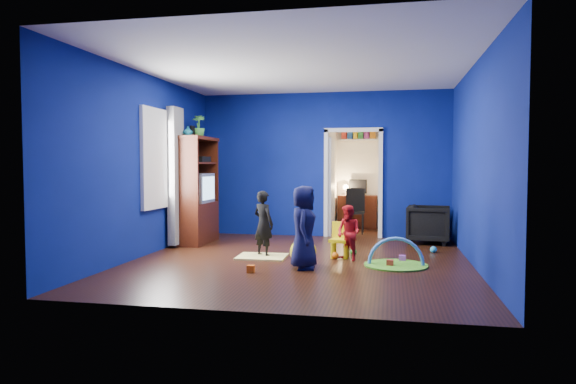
% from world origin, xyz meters
% --- Properties ---
extents(floor, '(5.00, 5.50, 0.01)m').
position_xyz_m(floor, '(0.00, 0.00, 0.00)').
color(floor, black).
rests_on(floor, ground).
extents(ceiling, '(5.00, 5.50, 0.01)m').
position_xyz_m(ceiling, '(0.00, 0.00, 2.90)').
color(ceiling, white).
rests_on(ceiling, wall_back).
extents(wall_back, '(5.00, 0.02, 2.90)m').
position_xyz_m(wall_back, '(0.00, 2.75, 1.45)').
color(wall_back, navy).
rests_on(wall_back, floor).
extents(wall_front, '(5.00, 0.02, 2.90)m').
position_xyz_m(wall_front, '(0.00, -2.75, 1.45)').
color(wall_front, navy).
rests_on(wall_front, floor).
extents(wall_left, '(0.02, 5.50, 2.90)m').
position_xyz_m(wall_left, '(-2.50, 0.00, 1.45)').
color(wall_left, navy).
rests_on(wall_left, floor).
extents(wall_right, '(0.02, 5.50, 2.90)m').
position_xyz_m(wall_right, '(2.50, 0.00, 1.45)').
color(wall_right, navy).
rests_on(wall_right, floor).
extents(alcove, '(1.00, 1.75, 2.50)m').
position_xyz_m(alcove, '(0.60, 3.62, 1.25)').
color(alcove, silver).
rests_on(alcove, floor).
extents(armchair, '(0.85, 0.83, 0.70)m').
position_xyz_m(armchair, '(2.03, 2.20, 0.35)').
color(armchair, black).
rests_on(armchair, floor).
extents(child_black, '(0.45, 0.41, 1.04)m').
position_xyz_m(child_black, '(-0.62, 0.25, 0.52)').
color(child_black, black).
rests_on(child_black, floor).
extents(child_navy, '(0.42, 0.60, 1.16)m').
position_xyz_m(child_navy, '(0.16, -0.56, 0.58)').
color(child_navy, '#0F1938').
rests_on(child_navy, floor).
extents(toddler_red, '(0.52, 0.50, 0.84)m').
position_xyz_m(toddler_red, '(0.72, 0.19, 0.42)').
color(toddler_red, red).
rests_on(toddler_red, floor).
extents(vase, '(0.21, 0.21, 0.18)m').
position_xyz_m(vase, '(-2.22, 1.10, 2.05)').
color(vase, '#0D566E').
rests_on(vase, tv_armoire).
extents(potted_plant, '(0.29, 0.29, 0.43)m').
position_xyz_m(potted_plant, '(-2.22, 1.62, 2.17)').
color(potted_plant, '#388B32').
rests_on(potted_plant, tv_armoire).
extents(tv_armoire, '(0.58, 1.14, 1.96)m').
position_xyz_m(tv_armoire, '(-2.22, 1.40, 0.98)').
color(tv_armoire, '#42100B').
rests_on(tv_armoire, floor).
extents(crt_tv, '(0.46, 0.70, 0.54)m').
position_xyz_m(crt_tv, '(-2.18, 1.40, 1.02)').
color(crt_tv, silver).
rests_on(crt_tv, tv_armoire).
extents(yellow_blanket, '(0.77, 0.62, 0.03)m').
position_xyz_m(yellow_blanket, '(-0.62, 0.15, 0.01)').
color(yellow_blanket, '#F2E07A').
rests_on(yellow_blanket, floor).
extents(hopper_ball, '(0.38, 0.38, 0.38)m').
position_xyz_m(hopper_ball, '(0.11, -0.31, 0.19)').
color(hopper_ball, yellow).
rests_on(hopper_ball, floor).
extents(kid_chair, '(0.34, 0.34, 0.50)m').
position_xyz_m(kid_chair, '(0.57, 0.39, 0.25)').
color(kid_chair, yellow).
rests_on(kid_chair, floor).
extents(play_mat, '(0.90, 0.90, 0.02)m').
position_xyz_m(play_mat, '(1.42, -0.11, 0.01)').
color(play_mat, green).
rests_on(play_mat, floor).
extents(toy_arch, '(0.81, 0.06, 0.80)m').
position_xyz_m(toy_arch, '(1.42, -0.11, 0.02)').
color(toy_arch, '#3F8CD8').
rests_on(toy_arch, floor).
extents(window_left, '(0.03, 0.95, 1.55)m').
position_xyz_m(window_left, '(-2.48, 0.35, 1.55)').
color(window_left, white).
rests_on(window_left, wall_left).
extents(curtain, '(0.14, 0.42, 2.40)m').
position_xyz_m(curtain, '(-2.37, 0.90, 1.25)').
color(curtain, slate).
rests_on(curtain, floor).
extents(doorway, '(1.16, 0.10, 2.10)m').
position_xyz_m(doorway, '(0.60, 2.75, 1.05)').
color(doorway, white).
rests_on(doorway, floor).
extents(study_desk, '(0.88, 0.44, 0.75)m').
position_xyz_m(study_desk, '(0.60, 4.26, 0.38)').
color(study_desk, '#3D140A').
rests_on(study_desk, floor).
extents(desk_monitor, '(0.40, 0.05, 0.32)m').
position_xyz_m(desk_monitor, '(0.60, 4.38, 0.95)').
color(desk_monitor, black).
rests_on(desk_monitor, study_desk).
extents(desk_lamp, '(0.14, 0.14, 0.14)m').
position_xyz_m(desk_lamp, '(0.32, 4.32, 0.93)').
color(desk_lamp, '#FFD88C').
rests_on(desk_lamp, study_desk).
extents(folding_chair, '(0.40, 0.40, 0.92)m').
position_xyz_m(folding_chair, '(0.60, 3.30, 0.46)').
color(folding_chair, black).
rests_on(folding_chair, floor).
extents(book_shelf, '(0.88, 0.24, 0.04)m').
position_xyz_m(book_shelf, '(0.60, 4.37, 2.02)').
color(book_shelf, white).
rests_on(book_shelf, study_desk).
extents(toy_0, '(0.10, 0.08, 0.10)m').
position_xyz_m(toy_0, '(1.33, -0.19, 0.05)').
color(toy_0, red).
rests_on(toy_0, floor).
extents(toy_1, '(0.11, 0.11, 0.11)m').
position_xyz_m(toy_1, '(2.04, 1.15, 0.06)').
color(toy_1, '#239CC7').
rests_on(toy_1, floor).
extents(toy_2, '(0.10, 0.08, 0.10)m').
position_xyz_m(toy_2, '(-0.50, -0.95, 0.05)').
color(toy_2, '#FF610D').
rests_on(toy_2, floor).
extents(toy_3, '(0.11, 0.11, 0.11)m').
position_xyz_m(toy_3, '(0.76, 0.69, 0.06)').
color(toy_3, green).
rests_on(toy_3, floor).
extents(toy_4, '(0.10, 0.08, 0.10)m').
position_xyz_m(toy_4, '(1.51, 0.22, 0.05)').
color(toy_4, '#C349C4').
rests_on(toy_4, floor).
extents(toy_5, '(0.11, 0.11, 0.11)m').
position_xyz_m(toy_5, '(0.51, 0.26, 0.06)').
color(toy_5, orange).
rests_on(toy_5, floor).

